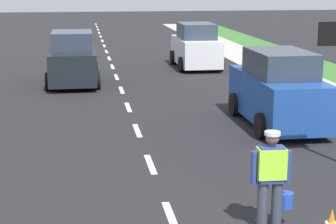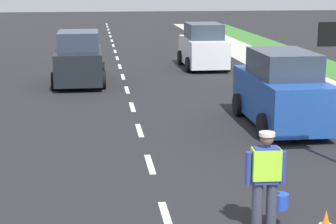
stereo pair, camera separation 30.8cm
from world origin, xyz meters
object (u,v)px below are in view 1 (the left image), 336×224
road_worker (272,175)px  car_oncoming_second (73,60)px  car_parked_curbside (278,91)px  car_parked_far (196,47)px

road_worker → car_oncoming_second: 14.69m
road_worker → car_parked_curbside: size_ratio=0.39×
road_worker → car_parked_far: bearing=82.7°
car_parked_curbside → car_oncoming_second: 9.53m
car_parked_curbside → car_parked_far: car_parked_curbside is taller
road_worker → car_parked_curbside: car_parked_curbside is taller
car_oncoming_second → car_parked_curbside: bearing=-52.6°
road_worker → car_oncoming_second: bearing=103.2°
car_oncoming_second → road_worker: bearing=-76.8°
car_parked_far → road_worker: bearing=-97.3°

